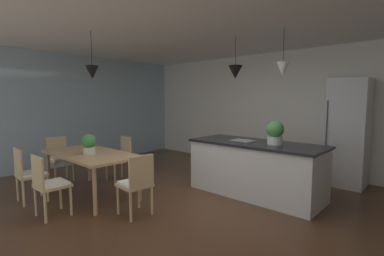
{
  "coord_description": "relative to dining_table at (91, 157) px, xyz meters",
  "views": [
    {
      "loc": [
        2.74,
        -2.91,
        1.62
      ],
      "look_at": [
        -0.31,
        0.43,
        1.15
      ],
      "focal_mm": 26.09,
      "sensor_mm": 36.0,
      "label": 1
    }
  ],
  "objects": [
    {
      "name": "ground_plane",
      "position": [
        1.63,
        0.65,
        -0.68
      ],
      "size": [
        10.0,
        8.4,
        0.04
      ],
      "primitive_type": "cube",
      "color": "#4C301E"
    },
    {
      "name": "ceiling_slab",
      "position": [
        1.63,
        0.65,
        2.1
      ],
      "size": [
        10.0,
        8.4,
        0.12
      ],
      "primitive_type": "cube",
      "color": "white"
    },
    {
      "name": "wall_back_kitchen",
      "position": [
        1.63,
        3.91,
        0.69
      ],
      "size": [
        10.0,
        0.12,
        2.7
      ],
      "primitive_type": "cube",
      "color": "white",
      "rests_on": "ground_plane"
    },
    {
      "name": "window_wall_left_glazing",
      "position": [
        -2.43,
        0.65,
        0.69
      ],
      "size": [
        0.06,
        8.4,
        2.7
      ],
      "primitive_type": "cube",
      "color": "#9EB7C6",
      "rests_on": "ground_plane"
    },
    {
      "name": "dining_table",
      "position": [
        0.0,
        0.0,
        0.0
      ],
      "size": [
        1.8,
        0.93,
        0.73
      ],
      "color": "tan",
      "rests_on": "ground_plane"
    },
    {
      "name": "chair_kitchen_end",
      "position": [
        1.27,
        -0.0,
        -0.18
      ],
      "size": [
        0.43,
        0.43,
        0.87
      ],
      "color": "tan",
      "rests_on": "ground_plane"
    },
    {
      "name": "chair_near_left",
      "position": [
        -0.41,
        -0.84,
        -0.18
      ],
      "size": [
        0.42,
        0.42,
        0.87
      ],
      "color": "tan",
      "rests_on": "ground_plane"
    },
    {
      "name": "chair_window_end",
      "position": [
        -1.27,
        0.0,
        -0.18
      ],
      "size": [
        0.41,
        0.41,
        0.87
      ],
      "color": "tan",
      "rests_on": "ground_plane"
    },
    {
      "name": "chair_near_right",
      "position": [
        0.4,
        -0.84,
        -0.18
      ],
      "size": [
        0.4,
        0.4,
        0.87
      ],
      "color": "tan",
      "rests_on": "ground_plane"
    },
    {
      "name": "chair_far_left",
      "position": [
        -0.4,
        0.84,
        -0.18
      ],
      "size": [
        0.43,
        0.43,
        0.87
      ],
      "color": "tan",
      "rests_on": "ground_plane"
    },
    {
      "name": "kitchen_island",
      "position": [
        2.04,
        1.89,
        -0.2
      ],
      "size": [
        2.23,
        0.93,
        0.91
      ],
      "color": "silver",
      "rests_on": "ground_plane"
    },
    {
      "name": "refrigerator",
      "position": [
        3.05,
        3.51,
        0.34
      ],
      "size": [
        0.65,
        0.67,
        2.0
      ],
      "color": "silver",
      "rests_on": "ground_plane"
    },
    {
      "name": "pendant_over_table",
      "position": [
        0.12,
        0.01,
        1.39
      ],
      "size": [
        0.21,
        0.21,
        0.76
      ],
      "color": "black"
    },
    {
      "name": "pendant_over_island_main",
      "position": [
        1.61,
        1.89,
        1.43
      ],
      "size": [
        0.25,
        0.25,
        0.72
      ],
      "color": "black"
    },
    {
      "name": "pendant_over_island_aux",
      "position": [
        2.47,
        1.89,
        1.42
      ],
      "size": [
        0.19,
        0.19,
        0.73
      ],
      "color": "black"
    },
    {
      "name": "potted_plant_on_island",
      "position": [
        2.38,
        1.89,
        0.44
      ],
      "size": [
        0.27,
        0.27,
        0.38
      ],
      "color": "beige",
      "rests_on": "kitchen_island"
    },
    {
      "name": "potted_plant_on_table",
      "position": [
        0.05,
        -0.05,
        0.24
      ],
      "size": [
        0.23,
        0.23,
        0.32
      ],
      "color": "beige",
      "rests_on": "dining_table"
    }
  ]
}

